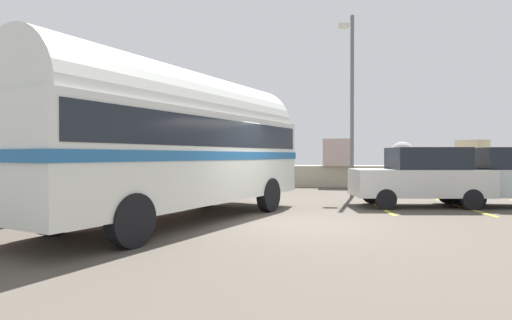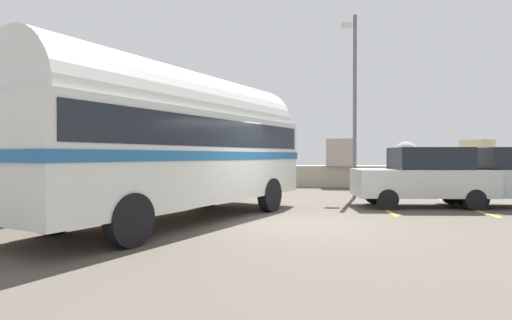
% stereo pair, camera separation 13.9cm
% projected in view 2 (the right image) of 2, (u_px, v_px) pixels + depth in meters
% --- Properties ---
extents(ground, '(32.00, 26.00, 0.02)m').
position_uv_depth(ground, '(295.00, 224.00, 9.60)').
color(ground, '#504840').
extents(breakwater, '(31.36, 2.58, 2.47)m').
position_uv_depth(breakwater, '(297.00, 172.00, 21.28)').
color(breakwater, '#A7A28B').
rests_on(breakwater, ground).
extents(vintage_coach, '(5.77, 8.79, 3.70)m').
position_uv_depth(vintage_coach, '(180.00, 138.00, 9.88)').
color(vintage_coach, black).
rests_on(vintage_coach, ground).
extents(second_coach, '(5.83, 8.78, 3.70)m').
position_uv_depth(second_coach, '(68.00, 141.00, 11.94)').
color(second_coach, black).
rests_on(second_coach, ground).
extents(parked_car_nearest, '(4.21, 1.97, 1.86)m').
position_uv_depth(parked_car_nearest, '(423.00, 176.00, 12.65)').
color(parked_car_nearest, black).
rests_on(parked_car_nearest, ground).
extents(lamp_post, '(0.48, 1.11, 7.00)m').
position_uv_depth(lamp_post, '(354.00, 96.00, 15.57)').
color(lamp_post, '#5B5B60').
rests_on(lamp_post, ground).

